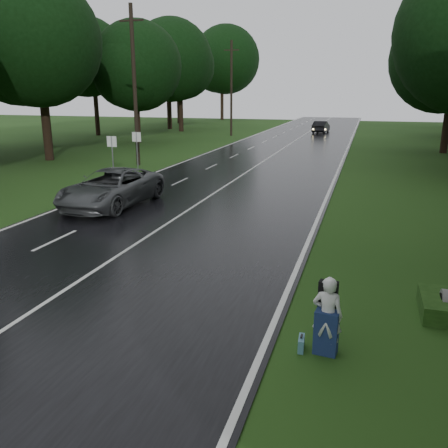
% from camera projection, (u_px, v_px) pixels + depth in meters
% --- Properties ---
extents(ground, '(160.00, 160.00, 0.00)m').
position_uv_depth(ground, '(99.00, 269.00, 14.30)').
color(ground, '#204213').
rests_on(ground, ground).
extents(road, '(12.00, 140.00, 0.04)m').
position_uv_depth(road, '(252.00, 169.00, 32.71)').
color(road, black).
rests_on(road, ground).
extents(lane_center, '(0.12, 140.00, 0.01)m').
position_uv_depth(lane_center, '(252.00, 169.00, 32.70)').
color(lane_center, silver).
rests_on(lane_center, road).
extents(grey_car, '(3.07, 6.24, 1.70)m').
position_uv_depth(grey_car, '(111.00, 188.00, 21.90)').
color(grey_car, '#424546').
rests_on(grey_car, road).
extents(far_car, '(1.96, 4.67, 1.50)m').
position_uv_depth(far_car, '(321.00, 127.00, 60.80)').
color(far_car, black).
rests_on(far_car, road).
extents(hitchhiker, '(0.66, 0.61, 1.70)m').
position_uv_depth(hitchhiker, '(327.00, 318.00, 9.55)').
color(hitchhiker, silver).
rests_on(hitchhiker, ground).
extents(suitcase, '(0.14, 0.41, 0.29)m').
position_uv_depth(suitcase, '(301.00, 343.00, 9.83)').
color(suitcase, teal).
rests_on(suitcase, ground).
extents(utility_pole_mid, '(1.80, 0.28, 10.99)m').
position_uv_depth(utility_pole_mid, '(138.00, 165.00, 34.58)').
color(utility_pole_mid, black).
rests_on(utility_pole_mid, ground).
extents(utility_pole_far, '(1.80, 0.28, 10.98)m').
position_uv_depth(utility_pole_far, '(231.00, 136.00, 57.42)').
color(utility_pole_far, black).
rests_on(utility_pole_far, ground).
extents(road_sign_a, '(0.64, 0.10, 2.65)m').
position_uv_depth(road_sign_a, '(114.00, 180.00, 28.84)').
color(road_sign_a, white).
rests_on(road_sign_a, ground).
extents(road_sign_b, '(0.63, 0.10, 2.63)m').
position_uv_depth(road_sign_b, '(138.00, 171.00, 31.82)').
color(road_sign_b, white).
rests_on(road_sign_b, ground).
extents(tree_left_d, '(9.98, 9.98, 15.59)m').
position_uv_depth(tree_left_d, '(50.00, 160.00, 37.08)').
color(tree_left_d, black).
rests_on(tree_left_d, ground).
extents(tree_left_e, '(8.32, 8.32, 13.01)m').
position_uv_depth(tree_left_e, '(139.00, 142.00, 49.86)').
color(tree_left_e, black).
rests_on(tree_left_e, ground).
extents(tree_left_f, '(9.95, 9.95, 15.55)m').
position_uv_depth(tree_left_f, '(181.00, 131.00, 63.71)').
color(tree_left_f, black).
rests_on(tree_left_f, ground).
extents(tree_right_e, '(8.60, 8.60, 13.43)m').
position_uv_depth(tree_right_e, '(443.00, 153.00, 41.36)').
color(tree_right_e, black).
rests_on(tree_right_e, ground).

